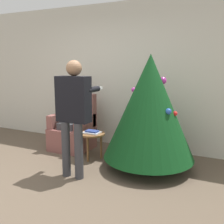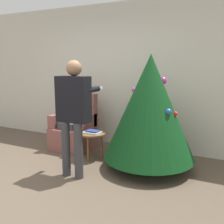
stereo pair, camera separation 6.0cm
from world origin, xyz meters
The scene contains 9 objects.
ground_plane centered at (0.00, 0.00, 0.00)m, with size 14.00×14.00×0.00m, color brown.
wall_back centered at (0.00, 2.23, 1.35)m, with size 8.00×0.06×2.70m.
christmas_tree centered at (1.06, 1.32, 0.96)m, with size 1.38×1.38×1.74m.
armchair centered at (-0.51, 1.62, 0.36)m, with size 0.70×0.66×1.03m.
person_seated centered at (-0.51, 1.59, 0.67)m, with size 0.36×0.46×1.24m.
person_standing centered at (0.19, 0.60, 0.99)m, with size 0.48×0.57×1.64m.
side_stool centered at (0.08, 1.29, 0.38)m, with size 0.43×0.43×0.45m.
laptop centered at (0.08, 1.29, 0.46)m, with size 0.28×0.21×0.02m.
book centered at (0.08, 1.29, 0.48)m, with size 0.21×0.13×0.02m.
Camera 2 is at (2.26, -2.36, 1.61)m, focal length 42.00 mm.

